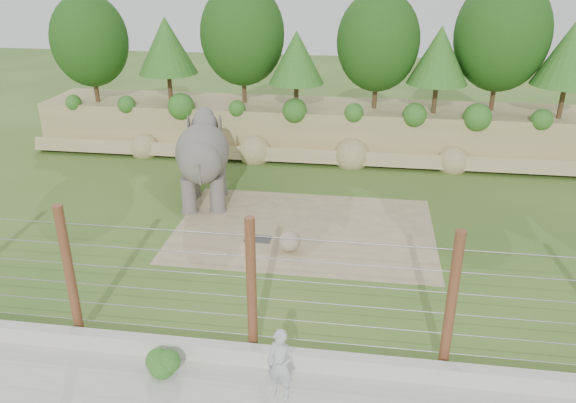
# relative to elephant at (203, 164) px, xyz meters

# --- Properties ---
(ground) EXTENTS (90.00, 90.00, 0.00)m
(ground) POSITION_rel_elephant_xyz_m (4.04, -4.94, -1.81)
(ground) COLOR #345B1F
(ground) RESTS_ON ground
(back_embankment) EXTENTS (30.00, 5.52, 8.77)m
(back_embankment) POSITION_rel_elephant_xyz_m (4.62, 7.74, 2.15)
(back_embankment) COLOR #9A8C57
(back_embankment) RESTS_ON ground
(dirt_patch) EXTENTS (10.00, 7.00, 0.02)m
(dirt_patch) POSITION_rel_elephant_xyz_m (4.54, -1.94, -1.80)
(dirt_patch) COLOR #987D5E
(dirt_patch) RESTS_ON ground
(drain_grate) EXTENTS (1.00, 0.60, 0.03)m
(drain_grate) POSITION_rel_elephant_xyz_m (2.90, -3.06, -1.78)
(drain_grate) COLOR #262628
(drain_grate) RESTS_ON dirt_patch
(elephant) EXTENTS (2.81, 4.78, 3.62)m
(elephant) POSITION_rel_elephant_xyz_m (0.00, 0.00, 0.00)
(elephant) COLOR #605A56
(elephant) RESTS_ON ground
(stone_ball) EXTENTS (0.75, 0.75, 0.75)m
(stone_ball) POSITION_rel_elephant_xyz_m (4.20, -3.75, -1.41)
(stone_ball) COLOR gray
(stone_ball) RESTS_ON dirt_patch
(retaining_wall) EXTENTS (26.00, 0.35, 0.50)m
(retaining_wall) POSITION_rel_elephant_xyz_m (4.04, -9.94, -1.56)
(retaining_wall) COLOR beige
(retaining_wall) RESTS_ON ground
(barrier_fence) EXTENTS (20.26, 0.26, 4.00)m
(barrier_fence) POSITION_rel_elephant_xyz_m (4.04, -9.44, 0.19)
(barrier_fence) COLOR #5E2518
(barrier_fence) RESTS_ON ground
(walkway_shrub) EXTENTS (0.68, 0.68, 0.68)m
(walkway_shrub) POSITION_rel_elephant_xyz_m (1.98, -10.74, -1.46)
(walkway_shrub) COLOR #24631F
(walkway_shrub) RESTS_ON walkway
(zookeeper) EXTENTS (0.79, 0.64, 1.88)m
(zookeeper) POSITION_rel_elephant_xyz_m (5.04, -11.03, -0.86)
(zookeeper) COLOR silver
(zookeeper) RESTS_ON walkway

